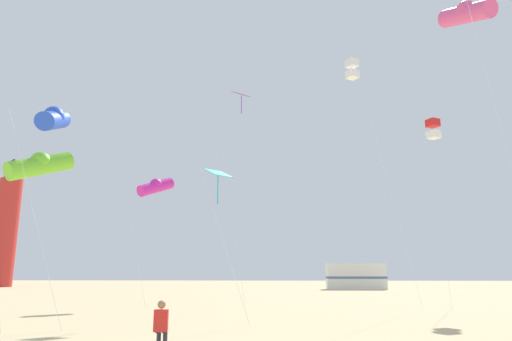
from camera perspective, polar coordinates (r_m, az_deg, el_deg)
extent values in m
cube|color=red|center=(12.25, -11.58, -17.57)|extent=(0.37, 0.26, 0.52)
sphere|color=#9E704C|center=(12.21, -11.50, -15.80)|extent=(0.20, 0.20, 0.20)
cylinder|color=#2D2D38|center=(12.44, -11.13, -18.62)|extent=(0.18, 0.37, 0.13)
cylinder|color=#2D2D38|center=(12.62, -11.08, -19.58)|extent=(0.11, 0.11, 0.42)
cylinder|color=#2D2D38|center=(12.46, -11.90, -18.58)|extent=(0.18, 0.37, 0.13)
cylinder|color=#2D2D38|center=(12.64, -11.85, -19.54)|extent=(0.11, 0.11, 0.42)
cylinder|color=silver|center=(24.78, 15.65, -0.58)|extent=(3.44, 2.39, 13.41)
cube|color=white|center=(28.38, 11.67, 12.74)|extent=(0.82, 0.82, 0.44)
cube|color=white|center=(28.09, 11.74, 11.44)|extent=(0.82, 0.82, 0.44)
cylinder|color=silver|center=(25.78, -3.33, -2.71)|extent=(2.01, 1.14, 12.31)
cube|color=purple|center=(28.35, -1.80, 9.31)|extent=(1.22, 1.22, 0.40)
cylinder|color=purple|center=(28.12, -1.80, 8.08)|extent=(0.04, 0.04, 1.10)
cylinder|color=#72D12D|center=(19.14, -24.96, 0.53)|extent=(2.00, 2.45, 1.48)
sphere|color=#72D12D|center=(19.17, -24.92, 0.96)|extent=(0.76, 0.76, 0.76)
cylinder|color=silver|center=(17.32, -25.57, -4.92)|extent=(2.33, 0.54, 7.45)
cylinder|color=blue|center=(19.20, -23.58, 5.69)|extent=(1.24, 2.59, 1.48)
sphere|color=blue|center=(19.24, -23.54, 6.11)|extent=(0.76, 0.76, 0.76)
cylinder|color=silver|center=(17.79, 28.44, 1.95)|extent=(2.03, 0.85, 11.56)
cylinder|color=#E54C8C|center=(20.53, 24.40, 17.08)|extent=(1.61, 2.57, 1.48)
sphere|color=#E54C8C|center=(20.60, 24.36, 17.45)|extent=(0.76, 0.76, 0.76)
cylinder|color=silver|center=(28.02, -14.75, -8.61)|extent=(2.22, 1.65, 6.97)
cylinder|color=#D826A5|center=(29.24, -12.19, -1.99)|extent=(2.05, 2.42, 1.48)
sphere|color=#D826A5|center=(29.27, -12.17, -1.70)|extent=(0.76, 0.76, 0.76)
cylinder|color=silver|center=(16.71, -3.90, -9.06)|extent=(1.80, 0.82, 5.60)
cube|color=#1EB2D1|center=(18.01, -4.67, -0.29)|extent=(1.22, 1.22, 0.40)
cylinder|color=#1EB2D1|center=(17.89, -4.71, -2.33)|extent=(0.04, 0.04, 1.10)
cylinder|color=silver|center=(27.44, 21.32, -4.99)|extent=(0.60, 0.57, 9.93)
cube|color=red|center=(28.88, 20.85, 5.46)|extent=(0.82, 0.82, 0.44)
cube|color=white|center=(28.68, 20.96, 4.12)|extent=(0.82, 0.82, 0.44)
cylinder|color=red|center=(69.21, -28.32, -6.62)|extent=(2.80, 2.80, 14.00)
cylinder|color=black|center=(70.24, -27.67, -0.22)|extent=(2.00, 2.00, 1.80)
cone|color=black|center=(70.51, -27.56, 0.90)|extent=(2.20, 2.20, 1.00)
cube|color=white|center=(53.98, 12.14, -12.56)|extent=(6.42, 2.35, 2.80)
cube|color=#4C608C|center=(53.98, 12.15, -12.71)|extent=(6.46, 2.39, 0.24)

